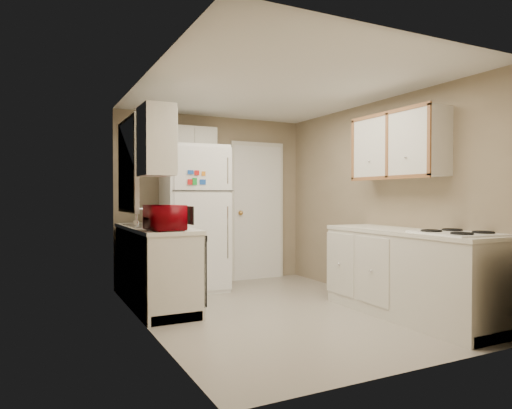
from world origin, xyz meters
name	(u,v)px	position (x,y,z in m)	size (l,w,h in m)	color
floor	(277,311)	(0.00, 0.00, 0.00)	(3.80, 3.80, 0.00)	#B8B0A4
ceiling	(277,89)	(0.00, 0.00, 2.40)	(3.80, 3.80, 0.00)	white
wall_left	(147,201)	(-1.40, 0.00, 1.20)	(3.80, 3.80, 0.00)	gray
wall_right	(377,200)	(1.40, 0.00, 1.20)	(3.80, 3.80, 0.00)	gray
wall_back	(213,199)	(0.00, 1.90, 1.20)	(2.80, 2.80, 0.00)	gray
wall_front	(408,203)	(0.00, -1.90, 1.20)	(2.80, 2.80, 0.00)	gray
left_counter	(155,266)	(-1.10, 0.90, 0.45)	(0.60, 1.80, 0.90)	silver
dishwasher	(196,268)	(-0.81, 0.30, 0.49)	(0.03, 0.58, 0.72)	black
sink	(152,229)	(-1.10, 1.05, 0.86)	(0.54, 0.74, 0.16)	gray
microwave	(165,216)	(-1.15, 0.27, 1.05)	(0.26, 0.46, 0.31)	maroon
soap_bottle	(148,216)	(-1.07, 1.40, 1.00)	(0.09, 0.09, 0.21)	white
window_blinds	(129,166)	(-1.36, 1.05, 1.60)	(0.10, 0.98, 1.08)	silver
upper_cabinet_left	(156,141)	(-1.25, 0.22, 1.80)	(0.30, 0.45, 0.70)	silver
refrigerator	(194,218)	(-0.43, 1.50, 0.96)	(0.79, 0.76, 1.91)	white
cabinet_over_fridge	(190,142)	(-0.40, 1.75, 2.00)	(0.70, 0.30, 0.40)	silver
interior_door	(257,211)	(0.70, 1.86, 1.02)	(0.86, 0.06, 2.08)	white
right_counter	(408,274)	(1.10, -0.80, 0.45)	(0.60, 2.00, 0.90)	silver
stove	(456,284)	(1.15, -1.36, 0.44)	(0.58, 0.72, 0.87)	white
upper_cabinet_right	(398,146)	(1.25, -0.50, 1.80)	(0.30, 1.20, 0.70)	silver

